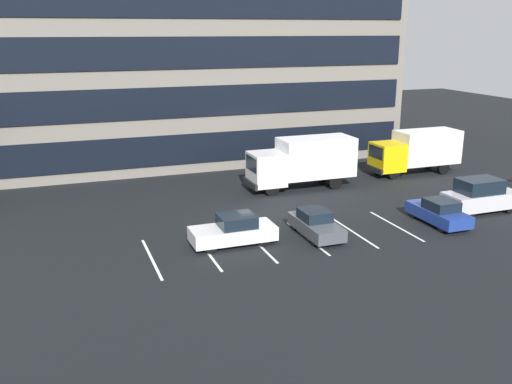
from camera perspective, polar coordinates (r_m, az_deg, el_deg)
ground_plane at (r=34.02m, az=-0.08°, el=-2.51°), size 120.00×120.00×0.00m
office_building at (r=49.62m, az=-7.39°, el=11.72°), size 35.78×12.59×14.40m
lot_markings at (r=30.26m, az=2.74°, el=-4.94°), size 14.14×5.40×0.01m
box_truck_yellow at (r=45.66m, az=15.86°, el=4.11°), size 7.16×2.37×3.32m
box_truck_white at (r=39.87m, az=4.78°, el=3.19°), size 7.64×2.53×3.54m
suv_silver at (r=37.30m, az=21.66°, el=-0.37°), size 4.66×1.97×2.11m
sedan_navy at (r=34.30m, az=17.91°, el=-1.94°), size 1.72×4.11×1.47m
sedan_white at (r=29.55m, az=-2.26°, el=-3.91°), size 4.42×1.85×1.58m
sedan_charcoal at (r=30.91m, az=6.03°, el=-3.22°), size 1.67×3.99×1.43m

